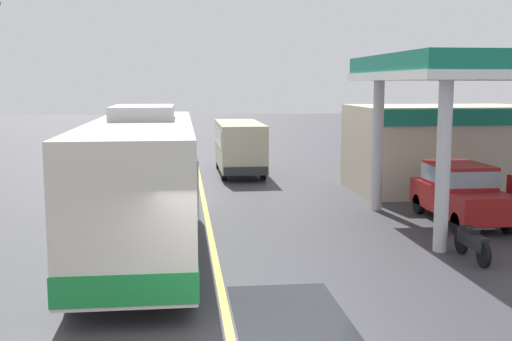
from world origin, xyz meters
TOP-DOWN VIEW (x-y plane):
  - ground at (0.00, 20.00)m, footprint 120.00×120.00m
  - lane_divider_stripe at (0.00, 15.00)m, footprint 0.16×50.00m
  - wet_puddle_patch at (1.18, 1.21)m, footprint 2.09×4.94m
  - coach_bus_main at (-1.77, 6.82)m, footprint 2.60×11.04m
  - gas_station_roadside at (9.48, 12.81)m, footprint 9.10×11.95m
  - car_at_pump at (7.75, 9.16)m, footprint 1.70×4.20m
  - minibus_opposing_lane at (1.94, 20.50)m, footprint 2.04×6.13m
  - motorcycle_parked_forecourt at (6.20, 5.03)m, footprint 0.55×1.80m

SIDE VIEW (x-z plane):
  - ground at x=0.00m, z-range 0.00..0.00m
  - wet_puddle_patch at x=1.18m, z-range 0.00..0.01m
  - lane_divider_stripe at x=0.00m, z-range 0.00..0.01m
  - motorcycle_parked_forecourt at x=6.20m, z-range -0.02..0.90m
  - car_at_pump at x=7.75m, z-range 0.10..1.92m
  - minibus_opposing_lane at x=1.94m, z-range 0.25..2.69m
  - coach_bus_main at x=-1.77m, z-range -0.12..3.56m
  - gas_station_roadside at x=9.48m, z-range 0.08..5.18m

